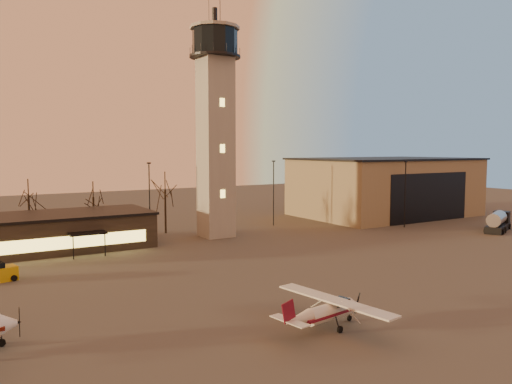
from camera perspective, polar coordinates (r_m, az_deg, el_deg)
ground at (r=44.75m, az=13.29°, el=-10.70°), size 220.00×220.00×0.00m
control_tower at (r=67.91m, az=-4.66°, el=8.63°), size 6.80×6.80×32.60m
hangar at (r=92.86m, az=14.50°, el=0.61°), size 30.60×20.60×10.30m
terminal at (r=63.88m, az=-23.39°, el=-4.28°), size 25.40×12.20×4.30m
light_poles at (r=69.21m, az=-4.60°, el=-0.48°), size 58.50×12.25×10.14m
tree_row at (r=71.96m, az=-17.74°, el=-0.07°), size 37.20×9.20×8.80m
cessna_front at (r=34.88m, az=8.60°, el=-13.60°), size 7.71×9.72×2.67m
fuel_truck at (r=80.74m, az=25.91°, el=-3.23°), size 8.12×5.20×2.92m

